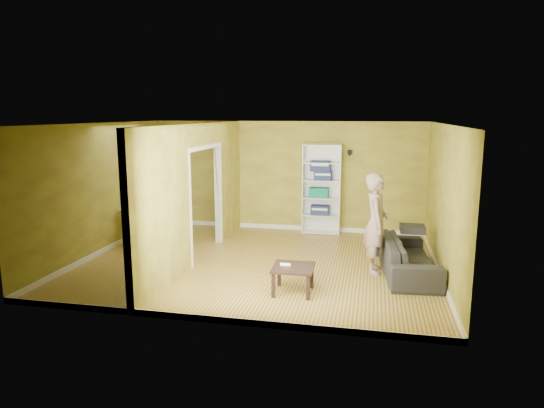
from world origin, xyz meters
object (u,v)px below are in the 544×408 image
(sofa, at_px, (408,251))
(chair_near, at_px, (143,227))
(chair_far, at_px, (169,215))
(chair_left, at_px, (128,218))
(coffee_table, at_px, (293,270))
(dining_table, at_px, (155,210))
(bookshelf, at_px, (322,189))
(person, at_px, (376,215))

(sofa, height_order, chair_near, chair_near)
(chair_near, height_order, chair_far, chair_far)
(chair_left, xyz_separation_m, chair_far, (0.76, 0.51, -0.01))
(sofa, bearing_deg, coffee_table, 120.40)
(chair_left, bearing_deg, dining_table, 64.07)
(dining_table, distance_m, chair_left, 0.72)
(coffee_table, distance_m, chair_near, 3.84)
(sofa, relative_size, bookshelf, 1.02)
(bookshelf, bearing_deg, chair_far, -161.71)
(person, distance_m, chair_left, 5.50)
(chair_left, bearing_deg, person, 57.02)
(coffee_table, bearing_deg, chair_near, 153.09)
(person, xyz_separation_m, chair_left, (-5.36, 1.10, -0.54))
(bookshelf, xyz_separation_m, chair_left, (-4.12, -1.62, -0.54))
(person, distance_m, chair_near, 4.73)
(bookshelf, distance_m, chair_near, 4.16)
(sofa, relative_size, chair_far, 2.17)
(chair_left, xyz_separation_m, chair_near, (0.69, -0.66, -0.02))
(sofa, height_order, dining_table, sofa)
(person, xyz_separation_m, coffee_table, (-1.25, -1.29, -0.68))
(dining_table, relative_size, chair_far, 1.30)
(dining_table, bearing_deg, person, -12.61)
(person, relative_size, chair_far, 2.12)
(sofa, distance_m, bookshelf, 3.32)
(sofa, relative_size, coffee_table, 3.32)
(coffee_table, xyz_separation_m, chair_far, (-3.35, 2.90, 0.13))
(person, bearing_deg, bookshelf, 22.49)
(bookshelf, xyz_separation_m, chair_near, (-3.43, -2.28, -0.56))
(chair_near, bearing_deg, coffee_table, -14.96)
(sofa, height_order, person, person)
(coffee_table, relative_size, dining_table, 0.50)
(chair_left, relative_size, chair_near, 1.05)
(person, distance_m, bookshelf, 2.99)
(sofa, xyz_separation_m, dining_table, (-5.24, 1.03, 0.31))
(dining_table, xyz_separation_m, chair_left, (-0.69, 0.05, -0.21))
(dining_table, distance_m, chair_near, 0.65)
(person, height_order, chair_left, person)
(coffee_table, bearing_deg, person, 45.98)
(coffee_table, relative_size, chair_near, 0.67)
(dining_table, bearing_deg, chair_far, 83.08)
(person, bearing_deg, coffee_table, 133.93)
(bookshelf, bearing_deg, coffee_table, -90.15)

